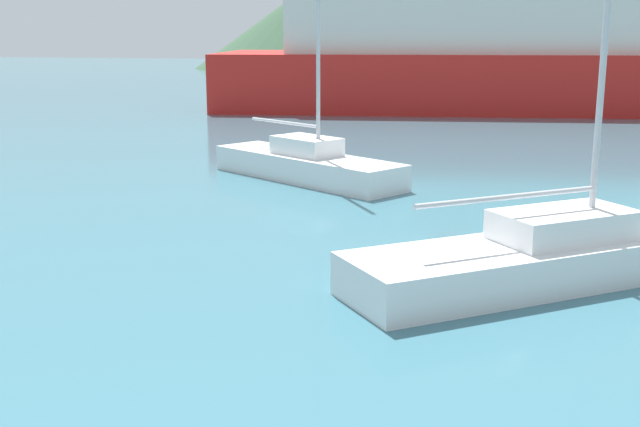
% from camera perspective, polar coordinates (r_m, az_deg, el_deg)
% --- Properties ---
extents(sailboat_inner, '(8.05, 6.62, 6.82)m').
position_cam_1_polar(sailboat_inner, '(15.46, 16.82, -2.74)').
color(sailboat_inner, white).
rests_on(sailboat_inner, ground_plane).
extents(sailboat_outer, '(6.68, 5.47, 9.76)m').
position_cam_1_polar(sailboat_outer, '(24.58, -0.95, 3.64)').
color(sailboat_outer, white).
rests_on(sailboat_outer, ground_plane).
extents(ferry_distant, '(28.17, 12.45, 8.32)m').
position_cam_1_polar(ferry_distant, '(47.55, 9.82, 10.93)').
color(ferry_distant, red).
rests_on(ferry_distant, ground_plane).
extents(hill_west, '(27.38, 27.38, 9.68)m').
position_cam_1_polar(hill_west, '(96.75, -0.64, 13.19)').
color(hill_west, '#38563D').
rests_on(hill_west, ground_plane).
extents(hill_central, '(54.68, 54.68, 12.02)m').
position_cam_1_polar(hill_central, '(89.75, 11.86, 13.68)').
color(hill_central, '#38563D').
rests_on(hill_central, ground_plane).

